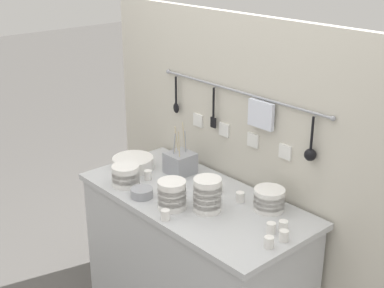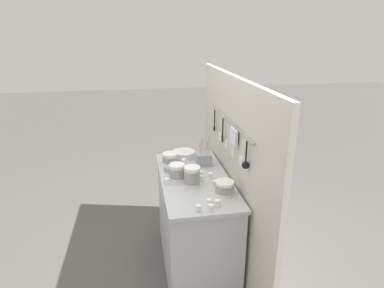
{
  "view_description": "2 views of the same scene",
  "coord_description": "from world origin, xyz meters",
  "px_view_note": "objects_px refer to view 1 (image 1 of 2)",
  "views": [
    {
      "loc": [
        1.75,
        -1.57,
        2.14
      ],
      "look_at": [
        -0.02,
        0.0,
        1.21
      ],
      "focal_mm": 50.0,
      "sensor_mm": 36.0,
      "label": 1
    },
    {
      "loc": [
        2.46,
        -0.46,
        2.13
      ],
      "look_at": [
        -0.05,
        -0.02,
        1.22
      ],
      "focal_mm": 30.0,
      "sensor_mm": 36.0,
      "label": 2
    }
  ],
  "objects_px": {
    "cup_edge_far": "(271,228)",
    "cup_back_left": "(283,226)",
    "cup_beside_plates": "(201,188)",
    "bowl_stack_wide_centre": "(126,175)",
    "cup_by_caddy": "(165,215)",
    "plate_stack": "(133,163)",
    "cup_mid_row": "(240,197)",
    "bowl_stack_back_corner": "(172,195)",
    "cup_front_left": "(269,242)",
    "cutlery_caddy": "(180,163)",
    "cup_edge_near": "(148,175)",
    "bowl_stack_nested_right": "(269,199)",
    "steel_mixing_bowl": "(142,193)",
    "cup_front_right": "(218,187)",
    "cup_back_right": "(284,236)",
    "bowl_stack_tall_left": "(207,195)",
    "cup_centre": "(210,196)"
  },
  "relations": [
    {
      "from": "cup_front_right",
      "to": "cup_front_left",
      "type": "height_order",
      "value": "same"
    },
    {
      "from": "cup_beside_plates",
      "to": "cup_back_left",
      "type": "bearing_deg",
      "value": 2.09
    },
    {
      "from": "steel_mixing_bowl",
      "to": "bowl_stack_tall_left",
      "type": "bearing_deg",
      "value": 24.7
    },
    {
      "from": "bowl_stack_tall_left",
      "to": "steel_mixing_bowl",
      "type": "bearing_deg",
      "value": -155.3
    },
    {
      "from": "steel_mixing_bowl",
      "to": "cup_centre",
      "type": "bearing_deg",
      "value": 42.13
    },
    {
      "from": "cup_edge_far",
      "to": "cup_edge_near",
      "type": "distance_m",
      "value": 0.79
    },
    {
      "from": "bowl_stack_back_corner",
      "to": "cup_by_caddy",
      "type": "relative_size",
      "value": 2.84
    },
    {
      "from": "cup_by_caddy",
      "to": "cup_beside_plates",
      "type": "distance_m",
      "value": 0.32
    },
    {
      "from": "bowl_stack_nested_right",
      "to": "cup_back_right",
      "type": "distance_m",
      "value": 0.28
    },
    {
      "from": "bowl_stack_back_corner",
      "to": "cup_by_caddy",
      "type": "xyz_separation_m",
      "value": [
        0.07,
        -0.09,
        -0.04
      ]
    },
    {
      "from": "bowl_stack_wide_centre",
      "to": "cup_edge_far",
      "type": "distance_m",
      "value": 0.83
    },
    {
      "from": "bowl_stack_wide_centre",
      "to": "bowl_stack_nested_right",
      "type": "distance_m",
      "value": 0.75
    },
    {
      "from": "cup_edge_far",
      "to": "cup_back_left",
      "type": "xyz_separation_m",
      "value": [
        0.02,
        0.05,
        0.0
      ]
    },
    {
      "from": "plate_stack",
      "to": "cup_mid_row",
      "type": "distance_m",
      "value": 0.68
    },
    {
      "from": "cup_by_caddy",
      "to": "cup_edge_far",
      "type": "relative_size",
      "value": 1.0
    },
    {
      "from": "cutlery_caddy",
      "to": "cup_front_right",
      "type": "distance_m",
      "value": 0.3
    },
    {
      "from": "bowl_stack_tall_left",
      "to": "cup_mid_row",
      "type": "relative_size",
      "value": 3.34
    },
    {
      "from": "bowl_stack_back_corner",
      "to": "cup_by_caddy",
      "type": "bearing_deg",
      "value": -54.5
    },
    {
      "from": "cup_back_left",
      "to": "cup_back_right",
      "type": "xyz_separation_m",
      "value": [
        0.05,
        -0.06,
        0.0
      ]
    },
    {
      "from": "bowl_stack_back_corner",
      "to": "cup_front_left",
      "type": "distance_m",
      "value": 0.54
    },
    {
      "from": "bowl_stack_back_corner",
      "to": "cup_beside_plates",
      "type": "distance_m",
      "value": 0.21
    },
    {
      "from": "cutlery_caddy",
      "to": "cup_centre",
      "type": "height_order",
      "value": "cutlery_caddy"
    },
    {
      "from": "cup_edge_far",
      "to": "cup_front_left",
      "type": "bearing_deg",
      "value": -53.48
    },
    {
      "from": "cup_beside_plates",
      "to": "bowl_stack_back_corner",
      "type": "bearing_deg",
      "value": -83.11
    },
    {
      "from": "cup_by_caddy",
      "to": "plate_stack",
      "type": "bearing_deg",
      "value": 158.18
    },
    {
      "from": "cup_front_right",
      "to": "bowl_stack_nested_right",
      "type": "bearing_deg",
      "value": 8.74
    },
    {
      "from": "cup_edge_near",
      "to": "bowl_stack_back_corner",
      "type": "bearing_deg",
      "value": -17.94
    },
    {
      "from": "bowl_stack_wide_centre",
      "to": "bowl_stack_tall_left",
      "type": "distance_m",
      "value": 0.49
    },
    {
      "from": "bowl_stack_nested_right",
      "to": "cutlery_caddy",
      "type": "bearing_deg",
      "value": -176.1
    },
    {
      "from": "bowl_stack_tall_left",
      "to": "cup_mid_row",
      "type": "xyz_separation_m",
      "value": [
        0.04,
        0.18,
        -0.06
      ]
    },
    {
      "from": "cup_front_right",
      "to": "cup_centre",
      "type": "bearing_deg",
      "value": -66.47
    },
    {
      "from": "bowl_stack_tall_left",
      "to": "cup_by_caddy",
      "type": "height_order",
      "value": "bowl_stack_tall_left"
    },
    {
      "from": "plate_stack",
      "to": "cup_by_caddy",
      "type": "relative_size",
      "value": 4.58
    },
    {
      "from": "cup_back_left",
      "to": "cup_front_right",
      "type": "bearing_deg",
      "value": 173.04
    },
    {
      "from": "bowl_stack_wide_centre",
      "to": "plate_stack",
      "type": "distance_m",
      "value": 0.21
    },
    {
      "from": "cup_edge_far",
      "to": "cup_centre",
      "type": "bearing_deg",
      "value": 177.87
    },
    {
      "from": "bowl_stack_back_corner",
      "to": "cup_front_right",
      "type": "distance_m",
      "value": 0.29
    },
    {
      "from": "cup_beside_plates",
      "to": "cup_front_left",
      "type": "relative_size",
      "value": 1.0
    },
    {
      "from": "cutlery_caddy",
      "to": "cup_beside_plates",
      "type": "bearing_deg",
      "value": -17.42
    },
    {
      "from": "cup_edge_far",
      "to": "cup_back_right",
      "type": "bearing_deg",
      "value": -5.91
    },
    {
      "from": "bowl_stack_back_corner",
      "to": "cup_edge_far",
      "type": "distance_m",
      "value": 0.49
    },
    {
      "from": "bowl_stack_nested_right",
      "to": "steel_mixing_bowl",
      "type": "bearing_deg",
      "value": -143.81
    },
    {
      "from": "plate_stack",
      "to": "bowl_stack_tall_left",
      "type": "bearing_deg",
      "value": -2.11
    },
    {
      "from": "bowl_stack_back_corner",
      "to": "cup_edge_near",
      "type": "distance_m",
      "value": 0.35
    },
    {
      "from": "cup_beside_plates",
      "to": "cup_front_left",
      "type": "xyz_separation_m",
      "value": [
        0.55,
        -0.13,
        0.0
      ]
    },
    {
      "from": "bowl_stack_nested_right",
      "to": "cup_back_left",
      "type": "relative_size",
      "value": 2.96
    },
    {
      "from": "cup_by_caddy",
      "to": "cup_back_left",
      "type": "xyz_separation_m",
      "value": [
        0.42,
        0.32,
        0.0
      ]
    },
    {
      "from": "bowl_stack_back_corner",
      "to": "steel_mixing_bowl",
      "type": "xyz_separation_m",
      "value": [
        -0.19,
        -0.04,
        -0.05
      ]
    },
    {
      "from": "bowl_stack_back_corner",
      "to": "cutlery_caddy",
      "type": "xyz_separation_m",
      "value": [
        -0.28,
        0.29,
        -0.01
      ]
    },
    {
      "from": "cup_mid_row",
      "to": "cup_front_left",
      "type": "bearing_deg",
      "value": -29.72
    }
  ]
}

